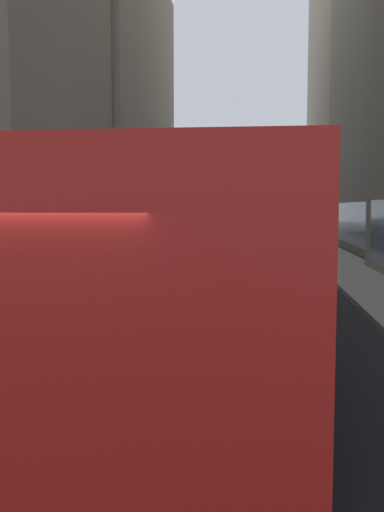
# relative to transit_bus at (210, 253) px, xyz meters

# --- Properties ---
(ground_plane) EXTENTS (120.00, 120.00, 0.00)m
(ground_plane) POSITION_rel_transit_bus_xyz_m (-1.20, 30.39, -1.78)
(ground_plane) COLOR black
(sidewalk_left) EXTENTS (2.40, 110.00, 0.15)m
(sidewalk_left) POSITION_rel_transit_bus_xyz_m (-6.90, 30.39, -1.70)
(sidewalk_left) COLOR #ADA89E
(sidewalk_left) RESTS_ON ground
(sidewalk_right) EXTENTS (2.40, 110.00, 0.15)m
(sidewalk_right) POSITION_rel_transit_bus_xyz_m (4.50, 30.39, -1.70)
(sidewalk_right) COLOR gray
(sidewalk_right) RESTS_ON ground
(building_left_far) EXTENTS (11.36, 22.62, 33.62)m
(building_left_far) POSITION_rel_transit_bus_xyz_m (-13.10, 36.06, 15.02)
(building_left_far) COLOR #B2A893
(building_left_far) RESTS_ON ground
(building_right_far) EXTENTS (8.70, 20.97, 37.93)m
(building_right_far) POSITION_rel_transit_bus_xyz_m (10.70, 46.25, 17.18)
(building_right_far) COLOR #A0937F
(building_right_far) RESTS_ON ground
(transit_bus) EXTENTS (2.78, 11.53, 3.05)m
(transit_bus) POSITION_rel_transit_bus_xyz_m (0.00, 0.00, 0.00)
(transit_bus) COLOR red
(transit_bus) RESTS_ON ground
(car_grey_wagon) EXTENTS (1.88, 4.56, 1.62)m
(car_grey_wagon) POSITION_rel_transit_bus_xyz_m (0.00, 38.70, -0.95)
(car_grey_wagon) COLOR slate
(car_grey_wagon) RESTS_ON ground
(car_silver_sedan) EXTENTS (1.89, 4.77, 1.62)m
(car_silver_sedan) POSITION_rel_transit_bus_xyz_m (-2.40, 22.86, -0.95)
(car_silver_sedan) COLOR #B7BABF
(car_silver_sedan) RESTS_ON ground
(car_blue_hatchback) EXTENTS (1.85, 4.74, 1.62)m
(car_blue_hatchback) POSITION_rel_transit_bus_xyz_m (0.00, 19.77, -0.95)
(car_blue_hatchback) COLOR #4C6BB7
(car_blue_hatchback) RESTS_ON ground
(car_white_van) EXTENTS (1.94, 4.70, 1.62)m
(car_white_van) POSITION_rel_transit_bus_xyz_m (-4.00, 30.19, -0.95)
(car_white_van) COLOR silver
(car_white_van) RESTS_ON ground
(car_black_suv) EXTENTS (1.74, 4.46, 1.62)m
(car_black_suv) POSITION_rel_transit_bus_xyz_m (-4.00, 41.54, -0.96)
(car_black_suv) COLOR black
(car_black_suv) RESTS_ON ground
(box_truck) EXTENTS (2.30, 7.50, 3.05)m
(box_truck) POSITION_rel_transit_bus_xyz_m (-4.00, 14.60, -0.11)
(box_truck) COLOR #19519E
(box_truck) RESTS_ON ground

